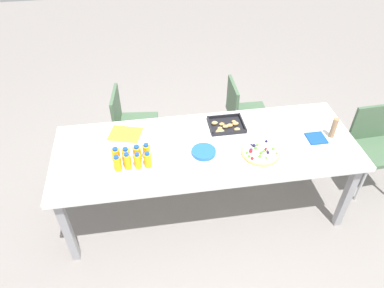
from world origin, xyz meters
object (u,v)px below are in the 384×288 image
(juice_bottle_0, at_px, (117,163))
(juice_bottle_1, at_px, (127,161))
(cardboard_tube, at_px, (334,128))
(paper_folder, at_px, (125,134))
(juice_bottle_3, at_px, (148,160))
(juice_bottle_6, at_px, (137,154))
(juice_bottle_4, at_px, (116,156))
(juice_bottle_5, at_px, (126,156))
(plate_stack, at_px, (204,152))
(juice_bottle_7, at_px, (147,152))
(fruit_pizza, at_px, (260,152))
(chair_end, at_px, (373,142))
(napkin_stack, at_px, (316,138))
(snack_tray, at_px, (226,126))
(chair_far_right, at_px, (243,111))
(party_table, at_px, (206,152))
(juice_bottle_2, at_px, (138,161))
(chair_far_left, at_px, (130,122))

(juice_bottle_0, distance_m, juice_bottle_1, 0.07)
(cardboard_tube, bearing_deg, paper_folder, 170.29)
(juice_bottle_3, height_order, juice_bottle_6, juice_bottle_6)
(juice_bottle_4, distance_m, juice_bottle_5, 0.07)
(juice_bottle_1, bearing_deg, plate_stack, 7.06)
(juice_bottle_7, relative_size, fruit_pizza, 0.49)
(chair_end, relative_size, juice_bottle_7, 5.61)
(napkin_stack, bearing_deg, juice_bottle_1, -175.97)
(snack_tray, distance_m, plate_stack, 0.39)
(chair_far_right, bearing_deg, napkin_stack, 26.42)
(juice_bottle_4, bearing_deg, party_table, 6.18)
(chair_end, relative_size, juice_bottle_5, 6.14)
(juice_bottle_3, distance_m, napkin_stack, 1.39)
(juice_bottle_4, height_order, fruit_pizza, juice_bottle_4)
(chair_far_right, bearing_deg, plate_stack, -32.41)
(juice_bottle_1, xyz_separation_m, juice_bottle_4, (-0.08, 0.08, -0.00))
(party_table, relative_size, snack_tray, 8.19)
(juice_bottle_1, distance_m, juice_bottle_6, 0.10)
(chair_end, relative_size, fruit_pizza, 2.74)
(juice_bottle_3, distance_m, plate_stack, 0.45)
(fruit_pizza, bearing_deg, chair_far_right, 82.22)
(fruit_pizza, bearing_deg, juice_bottle_1, -179.87)
(juice_bottle_5, bearing_deg, plate_stack, 0.43)
(juice_bottle_4, bearing_deg, napkin_stack, 1.09)
(party_table, xyz_separation_m, juice_bottle_2, (-0.55, -0.16, 0.12))
(chair_far_left, height_order, juice_bottle_0, juice_bottle_0)
(chair_end, bearing_deg, chair_far_right, -34.07)
(juice_bottle_4, height_order, napkin_stack, juice_bottle_4)
(plate_stack, bearing_deg, juice_bottle_4, 179.62)
(chair_end, distance_m, paper_folder, 2.26)
(juice_bottle_1, relative_size, juice_bottle_6, 0.99)
(party_table, relative_size, juice_bottle_4, 17.52)
(juice_bottle_7, distance_m, paper_folder, 0.37)
(juice_bottle_5, height_order, napkin_stack, juice_bottle_5)
(party_table, height_order, chair_end, chair_end)
(juice_bottle_1, distance_m, cardboard_tube, 1.67)
(juice_bottle_6, bearing_deg, paper_folder, 105.57)
(plate_stack, bearing_deg, cardboard_tube, 2.37)
(juice_bottle_1, xyz_separation_m, juice_bottle_5, (-0.01, 0.07, -0.00))
(fruit_pizza, bearing_deg, snack_tray, 117.02)
(party_table, xyz_separation_m, chair_far_right, (0.52, 0.77, -0.20))
(juice_bottle_3, xyz_separation_m, napkin_stack, (1.38, 0.11, -0.06))
(napkin_stack, relative_size, paper_folder, 0.58)
(party_table, xyz_separation_m, fruit_pizza, (0.40, -0.15, 0.07))
(napkin_stack, bearing_deg, juice_bottle_3, -175.39)
(chair_far_right, distance_m, juice_bottle_6, 1.41)
(chair_far_left, xyz_separation_m, juice_bottle_0, (-0.08, -0.93, 0.32))
(chair_far_right, xyz_separation_m, juice_bottle_6, (-1.07, -0.85, 0.33))
(chair_far_left, bearing_deg, snack_tray, 63.09)
(juice_bottle_1, relative_size, juice_bottle_2, 1.08)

